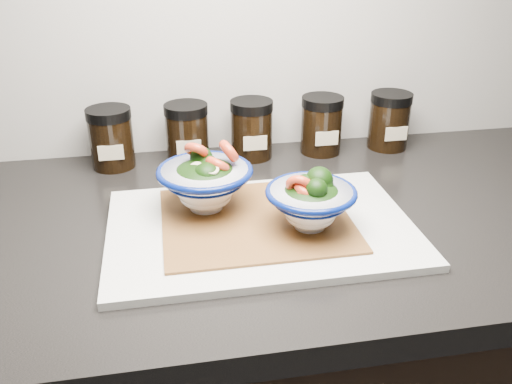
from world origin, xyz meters
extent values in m
cube|color=black|center=(0.00, 1.45, 0.88)|extent=(3.50, 0.60, 0.04)
cube|color=silver|center=(-0.13, 1.40, 0.91)|extent=(0.45, 0.30, 0.01)
cube|color=brown|center=(-0.13, 1.42, 0.91)|extent=(0.28, 0.24, 0.00)
cylinder|color=white|center=(-0.20, 1.46, 0.92)|extent=(0.05, 0.05, 0.01)
ellipsoid|color=white|center=(-0.20, 1.46, 0.94)|extent=(0.08, 0.08, 0.04)
torus|color=#051456|center=(-0.20, 1.46, 0.98)|extent=(0.15, 0.15, 0.01)
torus|color=#051456|center=(-0.20, 1.46, 0.96)|extent=(0.12, 0.12, 0.00)
ellipsoid|color=black|center=(-0.20, 1.46, 0.97)|extent=(0.11, 0.11, 0.05)
ellipsoid|color=black|center=(-0.20, 1.48, 0.98)|extent=(0.04, 0.04, 0.03)
cylinder|color=#477233|center=(-0.20, 1.48, 0.97)|extent=(0.01, 0.01, 0.02)
ellipsoid|color=black|center=(-0.20, 1.45, 0.98)|extent=(0.04, 0.04, 0.03)
cylinder|color=#477233|center=(-0.20, 1.45, 0.97)|extent=(0.01, 0.01, 0.03)
ellipsoid|color=black|center=(-0.21, 1.49, 0.99)|extent=(0.04, 0.04, 0.03)
cylinder|color=#477233|center=(-0.21, 1.49, 0.98)|extent=(0.02, 0.01, 0.03)
torus|color=red|center=(-0.21, 1.49, 1.00)|extent=(0.06, 0.05, 0.05)
torus|color=red|center=(-0.18, 1.46, 0.99)|extent=(0.06, 0.05, 0.04)
torus|color=red|center=(-0.16, 1.47, 1.00)|extent=(0.05, 0.06, 0.05)
cylinder|color=#CCBC8E|center=(-0.20, 1.44, 0.99)|extent=(0.02, 0.02, 0.01)
cylinder|color=#CCBC8E|center=(-0.22, 1.46, 0.99)|extent=(0.02, 0.02, 0.02)
cylinder|color=white|center=(-0.06, 1.38, 0.92)|extent=(0.05, 0.05, 0.01)
ellipsoid|color=white|center=(-0.06, 1.38, 0.94)|extent=(0.07, 0.07, 0.03)
torus|color=#051456|center=(-0.06, 1.38, 0.97)|extent=(0.13, 0.13, 0.01)
torus|color=#051456|center=(-0.06, 1.38, 0.96)|extent=(0.11, 0.11, 0.00)
ellipsoid|color=black|center=(-0.06, 1.38, 0.96)|extent=(0.10, 0.10, 0.04)
ellipsoid|color=black|center=(-0.06, 1.39, 0.98)|extent=(0.03, 0.03, 0.03)
cylinder|color=#477233|center=(-0.06, 1.39, 0.97)|extent=(0.01, 0.01, 0.02)
ellipsoid|color=black|center=(-0.06, 1.36, 0.98)|extent=(0.03, 0.03, 0.03)
cylinder|color=#477233|center=(-0.06, 1.36, 0.97)|extent=(0.01, 0.01, 0.02)
ellipsoid|color=black|center=(-0.05, 1.39, 0.98)|extent=(0.04, 0.04, 0.04)
cylinder|color=#477233|center=(-0.05, 1.39, 0.97)|extent=(0.01, 0.01, 0.03)
ellipsoid|color=black|center=(-0.04, 1.39, 0.97)|extent=(0.04, 0.04, 0.04)
cylinder|color=#477233|center=(-0.04, 1.39, 0.96)|extent=(0.01, 0.01, 0.03)
torus|color=red|center=(-0.07, 1.37, 0.98)|extent=(0.05, 0.05, 0.04)
torus|color=red|center=(-0.07, 1.37, 0.98)|extent=(0.05, 0.04, 0.05)
torus|color=red|center=(-0.08, 1.38, 0.99)|extent=(0.05, 0.04, 0.05)
cylinder|color=#CCBC8E|center=(-0.07, 1.37, 0.98)|extent=(0.02, 0.02, 0.01)
cylinder|color=black|center=(-0.36, 1.69, 0.95)|extent=(0.08, 0.08, 0.09)
cylinder|color=black|center=(-0.36, 1.69, 1.00)|extent=(0.08, 0.08, 0.02)
cube|color=#C6B793|center=(-0.36, 1.65, 0.94)|extent=(0.05, 0.00, 0.03)
cylinder|color=black|center=(-0.22, 1.69, 0.95)|extent=(0.08, 0.08, 0.09)
cylinder|color=black|center=(-0.22, 1.69, 1.00)|extent=(0.08, 0.08, 0.02)
cube|color=#C6B793|center=(-0.22, 1.65, 0.94)|extent=(0.04, 0.00, 0.03)
cylinder|color=black|center=(-0.09, 1.69, 0.95)|extent=(0.08, 0.08, 0.09)
cylinder|color=black|center=(-0.09, 1.69, 1.00)|extent=(0.08, 0.08, 0.02)
cube|color=#C6B793|center=(-0.09, 1.65, 0.94)|extent=(0.05, 0.00, 0.03)
cylinder|color=black|center=(0.05, 1.69, 0.95)|extent=(0.08, 0.08, 0.09)
cylinder|color=black|center=(0.05, 1.69, 1.00)|extent=(0.08, 0.08, 0.02)
cube|color=#C6B793|center=(0.05, 1.65, 0.94)|extent=(0.04, 0.00, 0.03)
cylinder|color=black|center=(0.19, 1.69, 0.95)|extent=(0.08, 0.08, 0.09)
cylinder|color=black|center=(0.19, 1.69, 1.00)|extent=(0.08, 0.08, 0.02)
cube|color=#C6B793|center=(0.19, 1.65, 0.94)|extent=(0.04, 0.00, 0.03)
camera|label=1|loc=(-0.26, 0.72, 1.32)|focal=38.00mm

